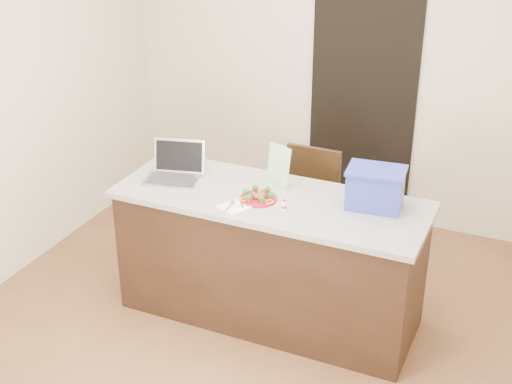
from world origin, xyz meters
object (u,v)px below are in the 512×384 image
at_px(island, 270,257).
at_px(laptop, 175,168).
at_px(yogurt_bottle, 284,206).
at_px(chair, 308,203).
at_px(plate, 258,198).
at_px(blue_box, 375,188).
at_px(napkin, 234,207).

distance_m(island, laptop, 0.89).
relative_size(yogurt_bottle, chair, 0.07).
height_order(plate, yogurt_bottle, yogurt_bottle).
bearing_deg(laptop, plate, -21.50).
height_order(island, blue_box, blue_box).
height_order(napkin, laptop, laptop).
bearing_deg(napkin, plate, 59.04).
relative_size(island, chair, 2.14).
distance_m(napkin, yogurt_bottle, 0.32).
relative_size(plate, chair, 0.25).
height_order(napkin, yogurt_bottle, yogurt_bottle).
bearing_deg(yogurt_bottle, plate, 162.66).
relative_size(napkin, chair, 0.17).
relative_size(blue_box, chair, 0.40).
height_order(plate, chair, chair).
bearing_deg(plate, blue_box, 16.57).
bearing_deg(yogurt_bottle, laptop, 170.48).
relative_size(napkin, blue_box, 0.42).
xyz_separation_m(yogurt_bottle, chair, (-0.14, 0.84, -0.40)).
bearing_deg(yogurt_bottle, napkin, -161.88).
distance_m(yogurt_bottle, chair, 0.94).
distance_m(plate, laptop, 0.67).
bearing_deg(laptop, napkin, -37.86).
distance_m(plate, napkin, 0.19).
xyz_separation_m(yogurt_bottle, blue_box, (0.50, 0.27, 0.10)).
relative_size(island, napkin, 12.63).
distance_m(yogurt_bottle, laptop, 0.88).
distance_m(plate, yogurt_bottle, 0.21).
xyz_separation_m(plate, napkin, (-0.10, -0.16, -0.01)).
bearing_deg(napkin, laptop, 156.62).
bearing_deg(laptop, chair, 29.48).
bearing_deg(island, napkin, -123.60).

